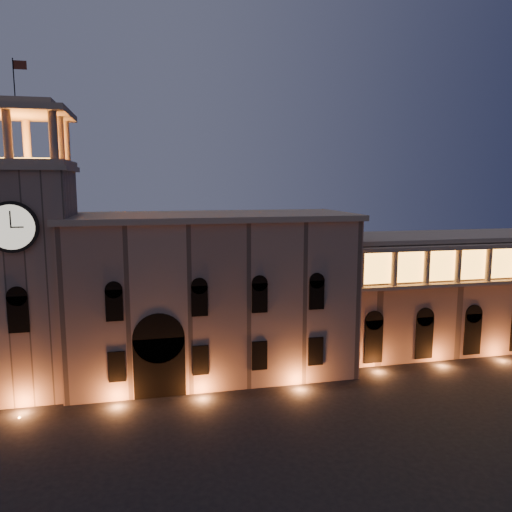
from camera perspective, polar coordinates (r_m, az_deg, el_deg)
The scene contains 4 objects.
ground at distance 38.78m, azimuth 3.10°, elevation -24.24°, with size 160.00×160.00×0.00m, color black.
government_building at distance 55.13m, azimuth -5.15°, elevation -4.36°, with size 30.80×12.80×17.60m.
clock_tower at distance 54.27m, azimuth -24.73°, elevation -1.29°, with size 9.80×9.80×32.40m.
colonnade_wing at distance 70.19m, azimuth 23.44°, elevation -3.46°, with size 40.60×11.50×14.50m.
Camera 1 is at (-9.03, -31.39, 20.91)m, focal length 35.00 mm.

